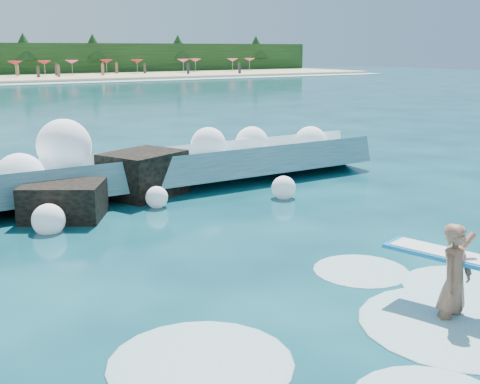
{
  "coord_description": "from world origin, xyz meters",
  "views": [
    {
      "loc": [
        -5.24,
        -8.49,
        4.18
      ],
      "look_at": [
        1.5,
        2.0,
        1.2
      ],
      "focal_mm": 45.0,
      "sensor_mm": 36.0,
      "label": 1
    }
  ],
  "objects": [
    {
      "name": "ground",
      "position": [
        0.0,
        0.0,
        0.0
      ],
      "size": [
        200.0,
        200.0,
        0.0
      ],
      "primitive_type": "plane",
      "color": "#062B37",
      "rests_on": "ground"
    },
    {
      "name": "breaking_wave",
      "position": [
        0.98,
        8.06,
        0.53
      ],
      "size": [
        17.76,
        2.78,
        1.53
      ],
      "color": "teal",
      "rests_on": "ground"
    },
    {
      "name": "rock_cluster",
      "position": [
        -1.44,
        7.0,
        0.48
      ],
      "size": [
        8.31,
        3.56,
        1.5
      ],
      "color": "black",
      "rests_on": "ground"
    },
    {
      "name": "surfer_with_board",
      "position": [
        2.38,
        -2.91,
        0.7
      ],
      "size": [
        1.3,
        3.04,
        1.9
      ],
      "color": "#985D47",
      "rests_on": "ground"
    },
    {
      "name": "wave_spray",
      "position": [
        -0.06,
        7.98,
        1.02
      ],
      "size": [
        15.25,
        4.75,
        2.36
      ],
      "color": "white",
      "rests_on": "ground"
    },
    {
      "name": "surf_foam",
      "position": [
        1.57,
        -2.71,
        0.0
      ],
      "size": [
        8.91,
        5.8,
        0.16
      ],
      "color": "silver",
      "rests_on": "ground"
    }
  ]
}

